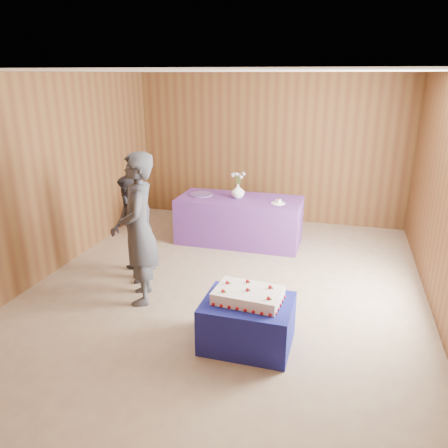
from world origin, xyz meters
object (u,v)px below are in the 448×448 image
at_px(guest_right, 132,229).
at_px(guest_left, 139,230).
at_px(cake_table, 247,323).
at_px(sheet_cake, 248,295).
at_px(serving_table, 239,220).
at_px(vase, 238,191).

bearing_deg(guest_right, guest_left, -0.51).
bearing_deg(cake_table, sheet_cake, 100.25).
height_order(guest_left, guest_right, guest_left).
distance_m(serving_table, guest_left, 2.42).
distance_m(cake_table, guest_left, 1.72).
relative_size(cake_table, sheet_cake, 1.23).
bearing_deg(serving_table, guest_left, -106.90).
height_order(cake_table, serving_table, serving_table).
relative_size(guest_left, guest_right, 1.28).
relative_size(serving_table, sheet_cake, 2.74).
bearing_deg(cake_table, serving_table, 105.92).
relative_size(vase, guest_left, 0.12).
bearing_deg(sheet_cake, cake_table, -75.53).
distance_m(cake_table, vase, 3.05).
distance_m(vase, guest_right, 2.04).
distance_m(serving_table, vase, 0.49).
bearing_deg(serving_table, sheet_cake, -74.52).
bearing_deg(serving_table, guest_right, -120.95).
height_order(vase, guest_left, guest_left).
xyz_separation_m(cake_table, guest_left, (-1.47, 0.60, 0.67)).
height_order(cake_table, sheet_cake, sheet_cake).
height_order(vase, guest_right, guest_right).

